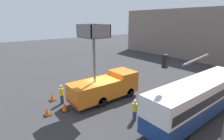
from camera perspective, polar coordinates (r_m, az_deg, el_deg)
The scene contains 9 objects.
ground_plane at distance 17.92m, azimuth -2.76°, elevation -9.92°, with size 120.00×120.00×0.00m, color #333335.
utility_truck at distance 17.59m, azimuth -2.24°, elevation -4.90°, with size 2.55×7.12×7.49m.
city_bus at distance 15.94m, azimuth 26.61°, elevation -7.72°, with size 2.42×11.65×3.24m.
traffic_light_pole at distance 11.48m, azimuth 27.44°, elevation -5.00°, with size 4.12×3.86×5.98m.
road_worker_near_truck at distance 17.63m, azimuth -16.16°, elevation -7.59°, with size 0.38×0.38×1.91m.
road_worker_directing at distance 14.49m, azimuth 7.42°, elevation -12.83°, with size 0.38×0.38×1.78m.
traffic_cone_near_truck at distance 18.72m, azimuth -18.92°, elevation -8.52°, with size 0.62×0.62×0.71m.
traffic_cone_mid_road at distance 16.22m, azimuth -20.41°, elevation -12.66°, with size 0.62×0.62×0.71m.
traffic_cone_far_side at distance 16.50m, azimuth -15.22°, elevation -11.56°, with size 0.67×0.67×0.76m.
Camera 1 is at (13.23, -9.17, 7.89)m, focal length 28.00 mm.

